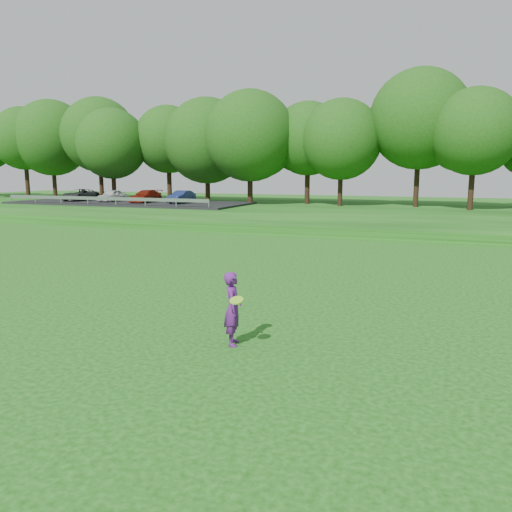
% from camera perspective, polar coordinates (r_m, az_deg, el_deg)
% --- Properties ---
extents(ground, '(140.00, 140.00, 0.00)m').
position_cam_1_polar(ground, '(11.46, -11.40, -9.92)').
color(ground, '#123F0C').
rests_on(ground, ground).
extents(berm, '(130.00, 30.00, 0.60)m').
position_cam_1_polar(berm, '(43.60, 13.33, 4.80)').
color(berm, '#123F0C').
rests_on(berm, ground).
extents(walking_path, '(130.00, 1.60, 0.04)m').
position_cam_1_polar(walking_path, '(29.89, 9.59, 2.26)').
color(walking_path, gray).
rests_on(walking_path, ground).
extents(treeline, '(104.00, 7.00, 15.00)m').
position_cam_1_polar(treeline, '(47.62, 14.40, 14.55)').
color(treeline, '#1A4710').
rests_on(treeline, berm).
extents(parking_lot, '(24.00, 9.00, 1.38)m').
position_cam_1_polar(parking_lot, '(51.70, -14.78, 6.25)').
color(parking_lot, black).
rests_on(parking_lot, berm).
extents(woman, '(0.71, 0.92, 1.64)m').
position_cam_1_polar(woman, '(11.03, -2.66, -6.02)').
color(woman, '#5C1A77').
rests_on(woman, ground).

